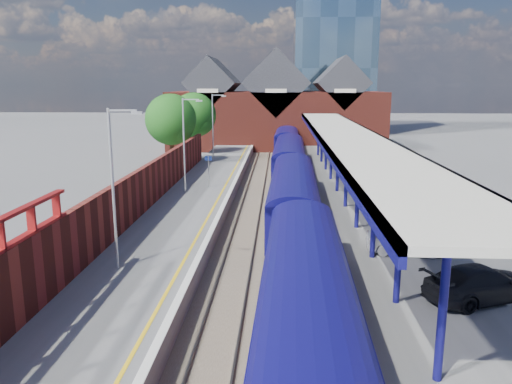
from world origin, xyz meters
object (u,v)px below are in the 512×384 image
platform_sign (208,166)px  parked_car_silver (407,241)px  train (291,172)px  parked_car_dark (482,283)px  lamp_post_b (116,179)px  parked_car_blue (371,176)px  lamp_post_c (186,139)px  lamp_post_d (214,123)px

platform_sign → parked_car_silver: bearing=-52.8°
train → platform_sign: platform_sign is taller
parked_car_silver → parked_car_dark: parked_car_dark is taller
lamp_post_b → parked_car_dark: bearing=-10.2°
parked_car_dark → parked_car_blue: 22.86m
lamp_post_c → parked_car_dark: bearing=-51.9°
train → lamp_post_b: 20.81m
lamp_post_d → parked_car_dark: bearing=-67.1°
train → parked_car_blue: 6.79m
lamp_post_d → lamp_post_c: bearing=-90.0°
lamp_post_d → parked_car_blue: size_ratio=1.69×
parked_car_silver → parked_car_blue: bearing=1.5°
lamp_post_d → platform_sign: lamp_post_d is taller
train → parked_car_dark: train is taller
lamp_post_c → lamp_post_d: (0.00, 16.00, 0.00)m
train → lamp_post_d: (-7.86, 12.95, 2.87)m
parked_car_silver → lamp_post_b: bearing=107.2°
train → platform_sign: (-6.49, -1.05, 0.57)m
platform_sign → lamp_post_d: bearing=95.6°
lamp_post_c → train: bearing=21.2°
lamp_post_b → parked_car_dark: (14.60, -2.63, -3.32)m
parked_car_silver → parked_car_dark: size_ratio=0.82×
lamp_post_b → parked_car_blue: 25.13m
parked_car_blue → lamp_post_b: bearing=145.0°
parked_car_blue → lamp_post_d: bearing=51.7°
parked_car_blue → lamp_post_c: bearing=106.9°
parked_car_blue → parked_car_dark: bearing=-179.1°
lamp_post_d → lamp_post_b: bearing=-90.0°
lamp_post_b → parked_car_dark: 15.20m
lamp_post_c → parked_car_silver: bearing=-45.8°
platform_sign → parked_car_dark: 24.53m
train → lamp_post_b: lamp_post_b is taller
lamp_post_d → parked_car_dark: 37.72m
parked_car_silver → parked_car_blue: 17.73m
train → lamp_post_d: lamp_post_d is taller
train → parked_car_silver: bearing=-72.4°
train → lamp_post_d: bearing=121.2°
platform_sign → parked_car_silver: size_ratio=0.66×
lamp_post_d → parked_car_silver: bearing=-66.0°
train → parked_car_blue: size_ratio=15.95×
lamp_post_c → platform_sign: lamp_post_c is taller
lamp_post_d → parked_car_dark: lamp_post_d is taller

